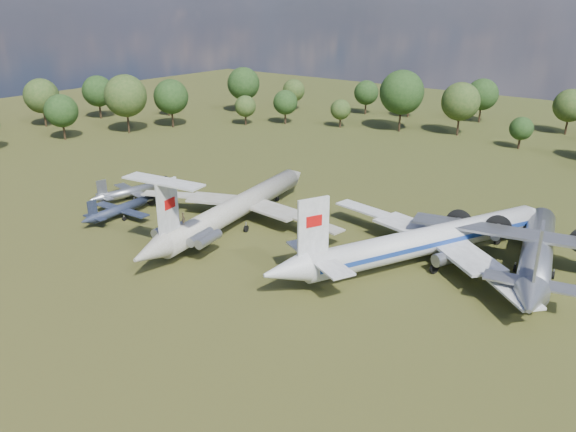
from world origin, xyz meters
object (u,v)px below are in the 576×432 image
Objects in this scene: small_prop_northwest at (131,194)px; il62_airliner at (237,211)px; an12_transport at (536,255)px; tu104_jet at (427,245)px; person_on_il62 at (183,219)px; small_prop_west at (119,212)px.

il62_airliner is at bearing 17.24° from small_prop_northwest.
tu104_jet is at bearing -166.58° from an12_transport.
an12_transport is 45.16m from person_on_il62.
an12_transport is at bearing -142.40° from person_on_il62.
small_prop_northwest is at bearing -145.69° from tu104_jet.
tu104_jet is 1.40× the size of an12_transport.
an12_transport is 60.52m from small_prop_west.
person_on_il62 is (24.17, -9.59, 4.22)m from small_prop_northwest.
small_prop_west is (-44.84, -14.96, -1.37)m from tu104_jet.
small_prop_northwest reaches higher than small_prop_west.
small_prop_northwest is 26.34m from person_on_il62.
an12_transport reaches higher than small_prop_northwest.
person_on_il62 is (-26.25, -17.96, 2.92)m from tu104_jet.
il62_airliner is at bearing -177.00° from an12_transport.
tu104_jet is 28.21× the size of person_on_il62.
small_prop_northwest is (-62.38, -14.27, -1.15)m from an12_transport.
il62_airliner reaches higher than small_prop_west.
small_prop_northwest is 9.04× the size of person_on_il62.
small_prop_west is at bearing -172.66° from an12_transport.
an12_transport reaches higher than small_prop_west.
tu104_jet reaches higher than small_prop_northwest.
person_on_il62 is at bearing -90.00° from il62_airliner.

